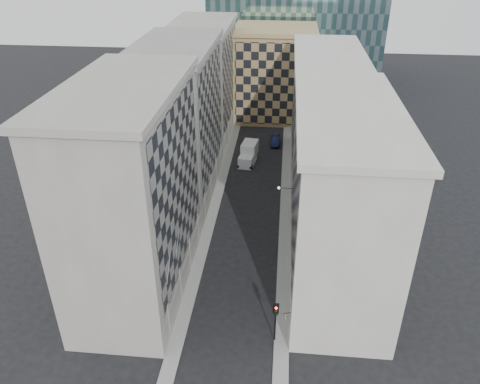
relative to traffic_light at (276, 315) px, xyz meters
The scene contains 15 objects.
ground 6.65m from the traffic_light, 143.59° to the right, with size 260.00×260.00×0.00m, color black.
sidewalk_west 28.60m from the traffic_light, 110.19° to the left, with size 1.50×100.00×0.15m, color gray.
sidewalk_east 26.87m from the traffic_light, 88.49° to the left, with size 1.50×100.00×0.15m, color gray.
bldg_left_a 19.12m from the traffic_light, 153.65° to the left, with size 10.80×22.80×23.70m.
bldg_left_b 34.32m from the traffic_light, 117.50° to the left, with size 10.80×22.80×22.70m.
bldg_left_c 54.39m from the traffic_light, 106.63° to the left, with size 10.80×22.80×21.70m.
bldg_right_a 14.90m from the traffic_light, 61.48° to the left, with size 10.80×26.80×20.70m.
bldg_right_b 39.67m from the traffic_light, 80.68° to the left, with size 10.80×28.80×19.70m.
tan_block 64.86m from the traffic_light, 92.26° to the left, with size 16.80×14.80×18.80m.
flagpoles_left 11.68m from the traffic_light, 165.80° to the left, with size 0.10×6.33×2.33m.
bracket_lamp 20.82m from the traffic_light, 90.48° to the left, with size 1.98×0.36×0.36m.
traffic_light is the anchor object (origin of this frame).
box_truck 41.40m from the traffic_light, 98.35° to the left, with size 3.32×6.42×3.36m.
dark_car 49.15m from the traffic_light, 91.82° to the left, with size 1.67×4.80×1.58m, color #0F1537.
shop_sign 1.00m from the traffic_light, 22.25° to the right, with size 0.74×0.65×0.74m.
Camera 1 is at (4.37, -30.44, 36.44)m, focal length 35.00 mm.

